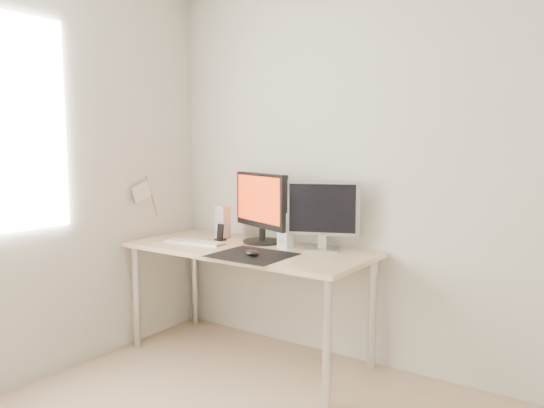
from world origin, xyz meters
The scene contains 11 objects.
wall_back centered at (0.00, 1.75, 1.25)m, with size 3.50×3.50×0.00m, color beige.
mousepad centered at (-0.76, 1.20, 0.73)m, with size 0.45×0.40×0.00m, color black.
mouse centered at (-0.74, 1.17, 0.75)m, with size 0.10×0.06×0.04m, color black.
desk centered at (-0.93, 1.38, 0.65)m, with size 1.60×0.70×0.73m.
main_monitor centered at (-0.95, 1.55, 0.98)m, with size 0.53×0.34×0.47m.
second_monitor centered at (-0.49, 1.56, 0.97)m, with size 0.43×0.23×0.43m.
speaker_left centered at (-1.26, 1.53, 0.84)m, with size 0.07×0.09×0.23m.
speaker_right centered at (-0.72, 1.50, 0.84)m, with size 0.07×0.09×0.23m.
keyboard centered at (-1.30, 1.28, 0.74)m, with size 0.43×0.18×0.02m.
phone_dock centered at (-1.22, 1.46, 0.76)m, with size 0.06×0.06×0.11m.
pennant centered at (-1.72, 1.24, 1.05)m, with size 0.01×0.23×0.29m.
Camera 1 is at (1.09, -1.28, 1.40)m, focal length 35.00 mm.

